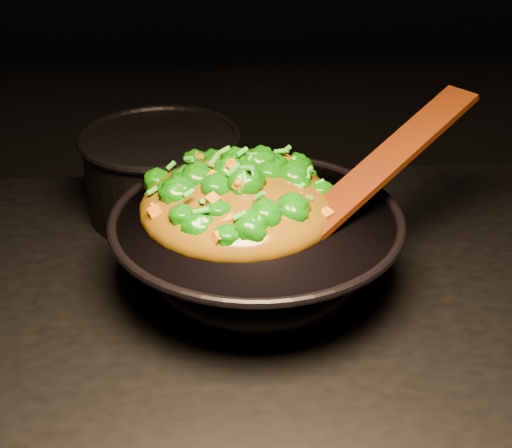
{
  "coord_description": "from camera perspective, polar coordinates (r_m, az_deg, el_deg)",
  "views": [
    {
      "loc": [
        -0.03,
        -0.65,
        1.44
      ],
      "look_at": [
        0.03,
        0.12,
        0.98
      ],
      "focal_mm": 50.0,
      "sensor_mm": 36.0,
      "label": 1
    }
  ],
  "objects": [
    {
      "name": "back_pot",
      "position": [
        1.08,
        -7.48,
        4.06
      ],
      "size": [
        0.3,
        0.3,
        0.13
      ],
      "primitive_type": "cylinder",
      "rotation": [
        0.0,
        0.0,
        0.41
      ],
      "color": "black",
      "rests_on": "stovetop"
    },
    {
      "name": "stir_fry",
      "position": [
        0.88,
        -1.42,
        3.66
      ],
      "size": [
        0.32,
        0.32,
        0.09
      ],
      "primitive_type": null,
      "rotation": [
        0.0,
        0.0,
        0.36
      ],
      "color": "#115A06",
      "rests_on": "wok"
    },
    {
      "name": "wok",
      "position": [
        0.91,
        0.04,
        -2.22
      ],
      "size": [
        0.45,
        0.45,
        0.1
      ],
      "primitive_type": null,
      "rotation": [
        0.0,
        0.0,
        0.31
      ],
      "color": "black",
      "rests_on": "stovetop"
    },
    {
      "name": "spatula",
      "position": [
        0.91,
        10.21,
        4.8
      ],
      "size": [
        0.27,
        0.21,
        0.13
      ],
      "primitive_type": "cube",
      "rotation": [
        0.0,
        -0.38,
        0.61
      ],
      "color": "#321707",
      "rests_on": "wok"
    }
  ]
}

